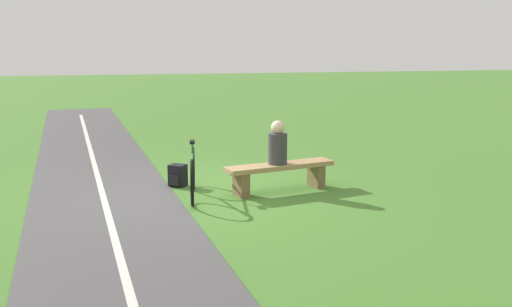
{
  "coord_description": "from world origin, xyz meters",
  "views": [
    {
      "loc": [
        1.3,
        9.37,
        2.48
      ],
      "look_at": [
        -0.66,
        1.42,
        0.94
      ],
      "focal_mm": 40.76,
      "sensor_mm": 36.0,
      "label": 1
    }
  ],
  "objects_px": {
    "bicycle": "(193,174)",
    "bench": "(280,172)",
    "backpack": "(178,176)",
    "person_seated": "(278,145)"
  },
  "relations": [
    {
      "from": "bicycle",
      "to": "backpack",
      "type": "distance_m",
      "value": 0.82
    },
    {
      "from": "bench",
      "to": "backpack",
      "type": "xyz_separation_m",
      "value": [
        1.66,
        -0.77,
        -0.15
      ]
    },
    {
      "from": "bench",
      "to": "person_seated",
      "type": "relative_size",
      "value": 2.68
    },
    {
      "from": "person_seated",
      "to": "bicycle",
      "type": "relative_size",
      "value": 0.41
    },
    {
      "from": "bench",
      "to": "backpack",
      "type": "distance_m",
      "value": 1.83
    },
    {
      "from": "bicycle",
      "to": "backpack",
      "type": "relative_size",
      "value": 4.65
    },
    {
      "from": "person_seated",
      "to": "bicycle",
      "type": "height_order",
      "value": "person_seated"
    },
    {
      "from": "bench",
      "to": "backpack",
      "type": "relative_size",
      "value": 5.08
    },
    {
      "from": "bicycle",
      "to": "bench",
      "type": "bearing_deg",
      "value": 99.08
    },
    {
      "from": "person_seated",
      "to": "backpack",
      "type": "relative_size",
      "value": 1.9
    }
  ]
}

